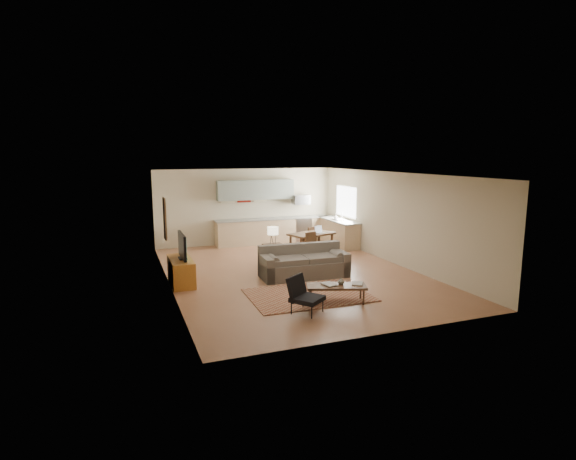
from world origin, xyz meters
name	(u,v)px	position (x,y,z in m)	size (l,w,h in m)	color
room	(292,224)	(0.00, 0.00, 1.35)	(9.00, 9.00, 9.00)	#8F5A3D
kitchen_counter_back	(273,230)	(0.90, 4.18, 0.46)	(4.26, 0.64, 0.92)	tan
kitchen_counter_right	(338,232)	(2.93, 3.00, 0.46)	(0.64, 2.26, 0.92)	tan
kitchen_range	(301,229)	(2.00, 4.18, 0.45)	(0.62, 0.62, 0.90)	#A5A8AD
kitchen_microwave	(301,200)	(2.00, 4.20, 1.55)	(0.62, 0.40, 0.35)	#A5A8AD
upper_cabinets	(256,190)	(0.30, 4.33, 1.95)	(2.80, 0.34, 0.70)	gray
window_right	(346,202)	(3.23, 3.00, 1.55)	(0.02, 1.40, 1.05)	white
wall_art_left	(165,219)	(-3.21, 0.90, 1.55)	(0.06, 0.42, 1.10)	brown
triptych	(244,195)	(-0.10, 4.47, 1.75)	(1.70, 0.04, 0.50)	beige
rug	(308,295)	(-0.36, -1.96, 0.01)	(2.72, 1.89, 0.02)	brown
sofa	(304,261)	(0.17, -0.44, 0.42)	(2.40, 1.04, 0.83)	#595046
coffee_table	(336,293)	(0.02, -2.61, 0.20)	(1.30, 0.52, 0.39)	#452B1B
book_a	(325,285)	(-0.24, -2.57, 0.40)	(0.31, 0.37, 0.03)	maroon
book_b	(352,283)	(0.40, -2.64, 0.40)	(0.35, 0.38, 0.02)	navy
vase	(341,281)	(0.14, -2.60, 0.47)	(0.18, 0.18, 0.16)	black
armchair	(307,295)	(-0.84, -3.01, 0.38)	(0.66, 0.66, 0.76)	black
tv_credenza	(181,271)	(-2.96, 0.06, 0.32)	(0.53, 1.39, 0.64)	#9C581B
tv	(182,246)	(-2.91, 0.06, 0.96)	(0.11, 1.07, 0.64)	black
console_table	(273,255)	(-0.21, 0.99, 0.32)	(0.55, 0.37, 0.65)	#3E2919
table_lamp	(273,235)	(-0.21, 0.99, 0.90)	(0.31, 0.31, 0.52)	beige
dining_table	(311,244)	(1.40, 1.85, 0.36)	(1.43, 0.82, 0.72)	#3E2919
dining_chair_near	(315,247)	(1.19, 1.13, 0.43)	(0.41, 0.43, 0.86)	#3E2919
dining_chair_far	(308,238)	(1.60, 2.57, 0.41)	(0.40, 0.41, 0.83)	#3E2919
laptop	(321,229)	(1.68, 1.76, 0.84)	(0.30, 0.23, 0.23)	#A5A8AD
soap_bottle	(336,217)	(2.83, 2.96, 1.02)	(0.10, 0.10, 0.19)	beige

